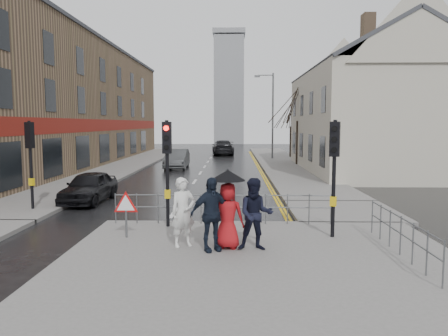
{
  "coord_description": "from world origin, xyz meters",
  "views": [
    {
      "loc": [
        2.31,
        -13.54,
        3.44
      ],
      "look_at": [
        1.91,
        4.63,
        1.58
      ],
      "focal_mm": 35.0,
      "sensor_mm": 36.0,
      "label": 1
    }
  ],
  "objects_px": {
    "car_parked": "(89,187)",
    "car_mid": "(177,159)",
    "pedestrian_with_umbrella": "(228,206)",
    "pedestrian_d": "(211,214)",
    "pedestrian_b": "(256,214)",
    "pedestrian_a": "(183,212)"
  },
  "relations": [
    {
      "from": "pedestrian_a",
      "to": "car_parked",
      "type": "relative_size",
      "value": 0.47
    },
    {
      "from": "pedestrian_a",
      "to": "pedestrian_b",
      "type": "bearing_deg",
      "value": -35.55
    },
    {
      "from": "car_parked",
      "to": "pedestrian_b",
      "type": "bearing_deg",
      "value": -44.86
    },
    {
      "from": "car_mid",
      "to": "pedestrian_b",
      "type": "bearing_deg",
      "value": -77.87
    },
    {
      "from": "car_parked",
      "to": "car_mid",
      "type": "xyz_separation_m",
      "value": [
        1.96,
        14.49,
        0.07
      ]
    },
    {
      "from": "pedestrian_a",
      "to": "car_parked",
      "type": "xyz_separation_m",
      "value": [
        -4.96,
        7.26,
        -0.4
      ]
    },
    {
      "from": "pedestrian_b",
      "to": "car_parked",
      "type": "relative_size",
      "value": 0.48
    },
    {
      "from": "car_parked",
      "to": "car_mid",
      "type": "relative_size",
      "value": 0.88
    },
    {
      "from": "pedestrian_a",
      "to": "car_mid",
      "type": "height_order",
      "value": "pedestrian_a"
    },
    {
      "from": "pedestrian_d",
      "to": "pedestrian_b",
      "type": "bearing_deg",
      "value": -19.89
    },
    {
      "from": "car_parked",
      "to": "car_mid",
      "type": "distance_m",
      "value": 14.62
    },
    {
      "from": "pedestrian_b",
      "to": "pedestrian_d",
      "type": "relative_size",
      "value": 0.98
    },
    {
      "from": "car_parked",
      "to": "car_mid",
      "type": "bearing_deg",
      "value": 85.03
    },
    {
      "from": "pedestrian_with_umbrella",
      "to": "pedestrian_d",
      "type": "xyz_separation_m",
      "value": [
        -0.43,
        -0.25,
        -0.17
      ]
    },
    {
      "from": "pedestrian_with_umbrella",
      "to": "car_mid",
      "type": "xyz_separation_m",
      "value": [
        -4.19,
        21.9,
        -0.53
      ]
    },
    {
      "from": "pedestrian_b",
      "to": "car_parked",
      "type": "xyz_separation_m",
      "value": [
        -6.88,
        7.54,
        -0.41
      ]
    },
    {
      "from": "pedestrian_b",
      "to": "pedestrian_with_umbrella",
      "type": "xyz_separation_m",
      "value": [
        -0.73,
        0.13,
        0.19
      ]
    },
    {
      "from": "pedestrian_b",
      "to": "pedestrian_with_umbrella",
      "type": "relative_size",
      "value": 0.9
    },
    {
      "from": "pedestrian_b",
      "to": "car_parked",
      "type": "bearing_deg",
      "value": 132.22
    },
    {
      "from": "pedestrian_with_umbrella",
      "to": "pedestrian_d",
      "type": "distance_m",
      "value": 0.53
    },
    {
      "from": "pedestrian_with_umbrella",
      "to": "pedestrian_d",
      "type": "height_order",
      "value": "pedestrian_with_umbrella"
    },
    {
      "from": "pedestrian_a",
      "to": "pedestrian_b",
      "type": "xyz_separation_m",
      "value": [
        1.92,
        -0.28,
        0.01
      ]
    }
  ]
}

